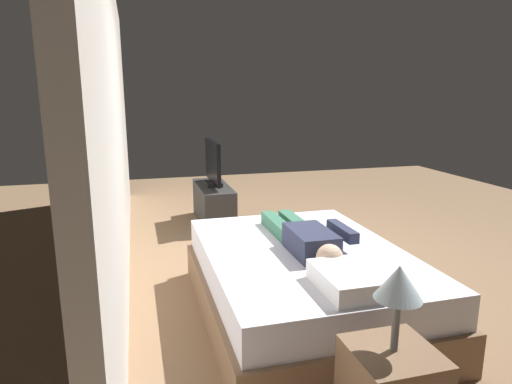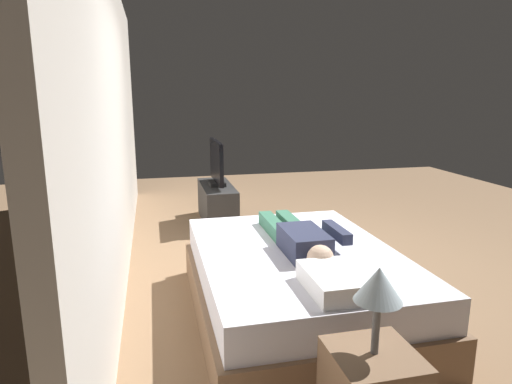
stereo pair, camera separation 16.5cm
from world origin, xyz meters
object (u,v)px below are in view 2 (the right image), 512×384
pillow (336,281)px  tv_stand (217,203)px  bed (296,284)px  person (300,238)px  lamp (379,286)px  tv (216,164)px  remote (341,237)px

pillow → tv_stand: size_ratio=0.44×
bed → pillow: 0.80m
person → lamp: lamp is taller
person → tv: (2.67, 0.25, 0.16)m
lamp → remote: bearing=-18.4°
pillow → person: size_ratio=0.38×
tv_stand → pillow: bearing=-176.4°
bed → person: size_ratio=1.65×
lamp → pillow: bearing=-6.4°
tv_stand → tv: bearing=-153.4°
tv_stand → bed: bearing=-175.5°
bed → person: bearing=-47.8°
bed → pillow: (-0.72, 0.00, 0.34)m
remote → lamp: 1.63m
remote → tv: bearing=14.5°
bed → lamp: 1.47m
tv → lamp: (-4.04, -0.14, 0.07)m
bed → pillow: size_ratio=4.34×
pillow → tv: size_ratio=0.55×
person → tv_stand: (2.67, 0.25, -0.37)m
pillow → tv: (3.42, 0.21, 0.18)m
pillow → tv: bearing=3.6°
bed → lamp: size_ratio=4.96×
bed → tv_stand: (2.70, 0.21, -0.01)m
person → remote: person is taller
tv → person: bearing=-174.7°
remote → pillow: bearing=154.2°
person → lamp: size_ratio=3.00×
remote → tv_stand: remote is taller
bed → person: (0.03, -0.03, 0.36)m
remote → bed: bearing=112.4°
pillow → tv_stand: 3.44m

